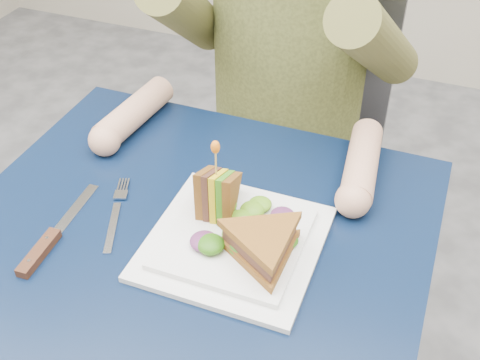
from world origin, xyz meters
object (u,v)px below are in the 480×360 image
at_px(fork, 115,215).
at_px(plate, 234,241).
at_px(table, 181,282).
at_px(sandwich_upright, 217,194).
at_px(knife, 46,244).
at_px(chair, 296,124).
at_px(sandwich_flat, 263,245).

bearing_deg(fork, plate, 2.58).
bearing_deg(fork, table, -12.40).
distance_m(sandwich_upright, knife, 0.27).
xyz_separation_m(chair, plate, (0.08, -0.63, 0.20)).
bearing_deg(plate, sandwich_flat, -24.44).
distance_m(sandwich_flat, sandwich_upright, 0.12).
bearing_deg(plate, sandwich_upright, 136.28).
bearing_deg(plate, knife, -158.34).
xyz_separation_m(chair, sandwich_flat, (0.13, -0.65, 0.23)).
height_order(table, sandwich_flat, sandwich_flat).
height_order(table, sandwich_upright, sandwich_upright).
height_order(sandwich_upright, fork, sandwich_upright).
bearing_deg(plate, fork, -177.42).
bearing_deg(table, knife, -159.72).
bearing_deg(fork, sandwich_flat, -3.46).
relative_size(sandwich_flat, fork, 1.17).
relative_size(plate, fork, 1.50).
height_order(table, knife, knife).
xyz_separation_m(chair, fork, (-0.13, -0.64, 0.19)).
bearing_deg(sandwich_upright, fork, -161.11).
bearing_deg(table, fork, 167.60).
distance_m(chair, sandwich_upright, 0.63).
height_order(plate, sandwich_upright, sandwich_upright).
height_order(sandwich_upright, knife, sandwich_upright).
bearing_deg(plate, chair, 97.24).
relative_size(fork, knife, 0.78).
distance_m(table, fork, 0.15).
relative_size(plate, knife, 1.17).
xyz_separation_m(sandwich_flat, fork, (-0.26, 0.02, -0.04)).
xyz_separation_m(sandwich_upright, knife, (-0.22, -0.15, -0.05)).
height_order(table, fork, fork).
height_order(chair, fork, chair).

